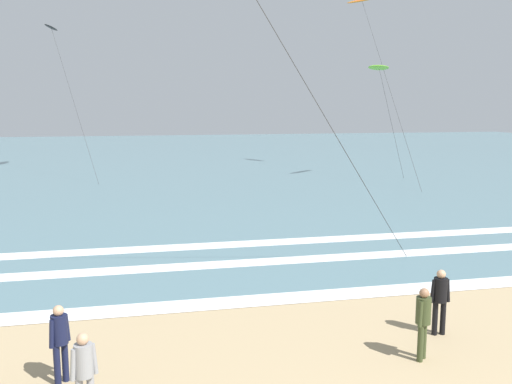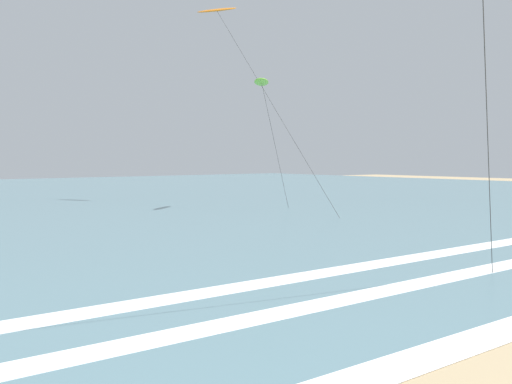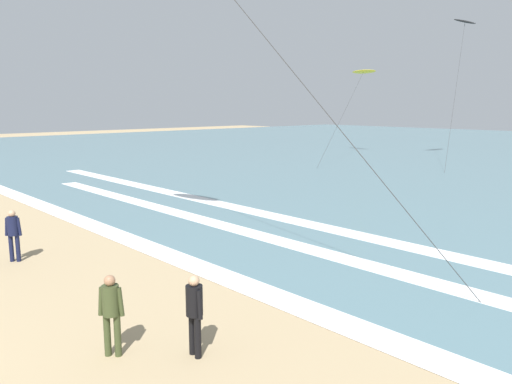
# 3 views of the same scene
# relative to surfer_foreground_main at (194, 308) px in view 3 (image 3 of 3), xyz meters

# --- Properties ---
(wave_foam_shoreline) EXTENTS (57.00, 0.94, 0.01)m
(wave_foam_shoreline) POSITION_rel_surfer_foreground_main_xyz_m (-4.45, 3.20, -0.94)
(wave_foam_shoreline) COLOR white
(wave_foam_shoreline) RESTS_ON ocean_surface
(wave_foam_mid_break) EXTENTS (41.33, 0.89, 0.01)m
(wave_foam_mid_break) POSITION_rel_surfer_foreground_main_xyz_m (-2.13, 6.98, -0.94)
(wave_foam_mid_break) COLOR white
(wave_foam_mid_break) RESTS_ON ocean_surface
(wave_foam_outer_break) EXTENTS (48.26, 0.98, 0.01)m
(wave_foam_outer_break) POSITION_rel_surfer_foreground_main_xyz_m (-4.37, 9.65, -0.94)
(wave_foam_outer_break) COLOR white
(wave_foam_outer_break) RESTS_ON ocean_surface
(surfer_foreground_main) EXTENTS (0.51, 0.32, 1.60)m
(surfer_foreground_main) POSITION_rel_surfer_foreground_main_xyz_m (0.00, 0.00, 0.00)
(surfer_foreground_main) COLOR black
(surfer_foreground_main) RESTS_ON ground
(surfer_background_far) EXTENTS (0.41, 0.44, 1.60)m
(surfer_background_far) POSITION_rel_surfer_foreground_main_xyz_m (-8.51, -0.57, 0.00)
(surfer_background_far) COLOR #141938
(surfer_background_far) RESTS_ON ground
(surfer_left_far) EXTENTS (0.43, 0.41, 1.60)m
(surfer_left_far) POSITION_rel_surfer_foreground_main_xyz_m (-1.07, -1.14, 0.00)
(surfer_left_far) COLOR #384223
(surfer_left_far) RESTS_ON ground
(kite_black_low_near) EXTENTS (4.32, 11.11, 11.88)m
(kite_black_low_near) POSITION_rel_surfer_foreground_main_xyz_m (-13.15, 37.71, 10.62)
(kite_black_low_near) COLOR black
(kite_black_low_near) RESTS_ON ground
(kite_yellow_high_right) EXTENTS (6.02, 12.44, 8.07)m
(kite_yellow_high_right) POSITION_rel_surfer_foreground_main_xyz_m (-21.66, 35.48, 6.84)
(kite_yellow_high_right) COLOR yellow
(kite_yellow_high_right) RESTS_ON ground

